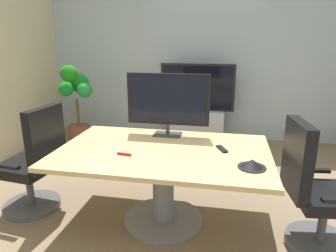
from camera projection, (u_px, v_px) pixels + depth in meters
The scene contains 11 objects.
ground_plane at pixel (161, 227), 2.85m from camera, with size 6.75×6.75×0.00m, color #7A664C.
wall_back_glass_partition at pixel (197, 54), 5.16m from camera, with size 5.24×0.10×2.88m, color #9EB2B7.
conference_table at pixel (163, 168), 2.80m from camera, with size 1.90×1.20×0.73m.
office_chair_left at pixel (35, 168), 3.02m from camera, with size 0.62×0.60×1.09m.
office_chair_right at pixel (314, 197), 2.47m from camera, with size 0.62×0.60×1.09m.
tv_monitor at pixel (168, 101), 3.07m from camera, with size 0.84×0.18×0.64m.
wall_display_unit at pixel (197, 116), 5.09m from camera, with size 1.20×0.36×1.31m.
potted_plant at pixel (77, 99), 4.98m from camera, with size 0.52×0.70×1.31m.
conference_phone at pixel (252, 164), 2.36m from camera, with size 0.22×0.22×0.07m.
remote_control at pixel (222, 149), 2.74m from camera, with size 0.05×0.17×0.02m, color black.
whiteboard_marker at pixel (124, 154), 2.61m from camera, with size 0.13×0.02×0.02m, color red.
Camera 1 is at (0.54, -2.41, 1.70)m, focal length 32.53 mm.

